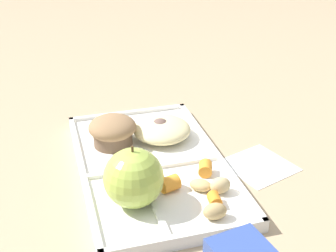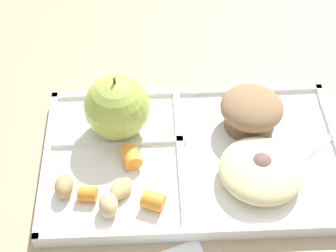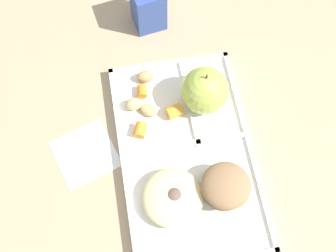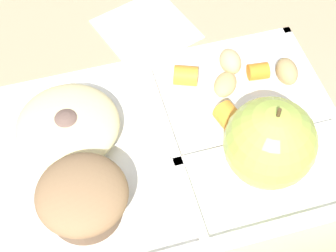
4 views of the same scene
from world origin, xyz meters
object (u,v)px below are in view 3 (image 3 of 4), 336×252
at_px(green_apple, 205,90).
at_px(plastic_fork, 179,218).
at_px(milk_carton, 148,7).
at_px(lunch_tray, 186,155).
at_px(bran_muffin, 226,187).

distance_m(green_apple, plastic_fork, 0.23).
bearing_deg(milk_carton, plastic_fork, -11.47).
bearing_deg(plastic_fork, lunch_tray, 163.47).
xyz_separation_m(bran_muffin, milk_carton, (-0.40, -0.07, 0.01)).
bearing_deg(bran_muffin, milk_carton, -169.67).
distance_m(bran_muffin, plastic_fork, 0.09).
height_order(green_apple, plastic_fork, green_apple).
distance_m(bran_muffin, milk_carton, 0.40).
distance_m(lunch_tray, plastic_fork, 0.12).
xyz_separation_m(lunch_tray, plastic_fork, (0.11, -0.03, 0.01)).
bearing_deg(bran_muffin, lunch_tray, -148.41).
distance_m(lunch_tray, milk_carton, 0.32).
relative_size(green_apple, plastic_fork, 0.69).
bearing_deg(milk_carton, green_apple, 8.74).
bearing_deg(green_apple, plastic_fork, -21.66).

